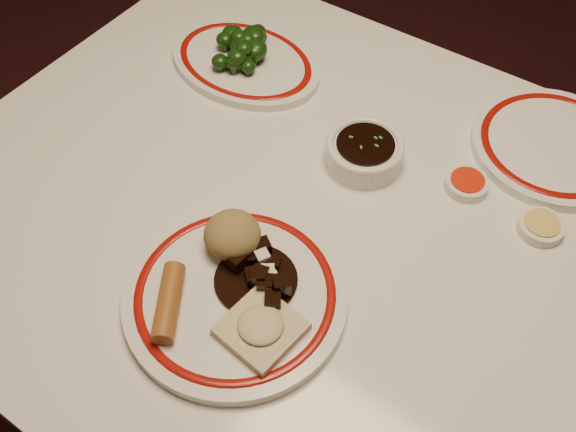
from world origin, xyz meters
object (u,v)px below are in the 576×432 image
(rice_mound, at_px, (232,235))
(broccoli_plate, at_px, (245,62))
(fried_wonton, at_px, (261,327))
(main_plate, at_px, (236,295))
(stirfry_heap, at_px, (260,276))
(spring_roll, at_px, (169,302))
(dining_table, at_px, (331,261))
(broccoli_pile, at_px, (245,47))
(soy_bowl, at_px, (364,153))

(rice_mound, distance_m, broccoli_plate, 0.40)
(rice_mound, distance_m, fried_wonton, 0.13)
(main_plate, bearing_deg, stirfry_heap, 63.83)
(fried_wonton, bearing_deg, stirfry_heap, 126.39)
(spring_roll, bearing_deg, stirfry_heap, 22.50)
(spring_roll, xyz_separation_m, stirfry_heap, (0.07, 0.10, -0.00))
(main_plate, bearing_deg, broccoli_plate, 125.21)
(spring_roll, bearing_deg, rice_mound, 54.02)
(stirfry_heap, bearing_deg, dining_table, 79.62)
(dining_table, distance_m, rice_mound, 0.20)
(broccoli_plate, bearing_deg, broccoli_pile, 107.40)
(broccoli_pile, bearing_deg, dining_table, -34.11)
(stirfry_heap, xyz_separation_m, soy_bowl, (-0.00, 0.27, -0.01))
(fried_wonton, relative_size, broccoli_plate, 0.34)
(main_plate, height_order, broccoli_pile, broccoli_pile)
(main_plate, bearing_deg, dining_table, 76.41)
(broccoli_plate, bearing_deg, spring_roll, -64.11)
(rice_mound, xyz_separation_m, broccoli_pile, (-0.23, 0.33, -0.01))
(dining_table, height_order, rice_mound, rice_mound)
(broccoli_pile, bearing_deg, main_plate, -54.97)
(rice_mound, xyz_separation_m, broccoli_plate, (-0.23, 0.33, -0.04))
(main_plate, bearing_deg, spring_roll, -129.70)
(rice_mound, distance_m, stirfry_heap, 0.07)
(dining_table, xyz_separation_m, broccoli_pile, (-0.31, 0.21, 0.13))
(spring_roll, xyz_separation_m, broccoli_pile, (-0.22, 0.45, 0.01))
(soy_bowl, bearing_deg, rice_mound, -103.52)
(stirfry_heap, relative_size, soy_bowl, 0.96)
(dining_table, distance_m, spring_roll, 0.29)
(dining_table, relative_size, main_plate, 3.35)
(broccoli_pile, bearing_deg, soy_bowl, -16.61)
(spring_roll, height_order, stirfry_heap, stirfry_heap)
(rice_mound, distance_m, spring_roll, 0.12)
(main_plate, relative_size, stirfry_heap, 3.24)
(spring_roll, relative_size, soy_bowl, 0.91)
(spring_roll, distance_m, broccoli_pile, 0.50)
(main_plate, xyz_separation_m, soy_bowl, (0.01, 0.30, 0.01))
(fried_wonton, bearing_deg, soy_bowl, 97.88)
(rice_mound, bearing_deg, soy_bowl, 76.48)
(dining_table, xyz_separation_m, fried_wonton, (0.02, -0.20, 0.12))
(dining_table, distance_m, stirfry_heap, 0.19)
(main_plate, distance_m, broccoli_plate, 0.47)
(fried_wonton, relative_size, soy_bowl, 0.85)
(rice_mound, relative_size, soy_bowl, 0.66)
(spring_roll, height_order, fried_wonton, spring_roll)
(stirfry_heap, bearing_deg, spring_roll, -125.56)
(rice_mound, height_order, fried_wonton, rice_mound)
(rice_mound, bearing_deg, broccoli_pile, 124.37)
(main_plate, relative_size, fried_wonton, 3.64)
(broccoli_pile, bearing_deg, rice_mound, -55.63)
(rice_mound, bearing_deg, main_plate, -51.27)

